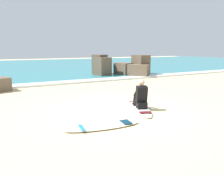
% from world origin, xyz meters
% --- Properties ---
extents(ground_plane, '(80.00, 80.00, 0.00)m').
position_xyz_m(ground_plane, '(0.00, 0.00, 0.00)').
color(ground_plane, beige).
extents(sea, '(80.00, 28.00, 0.10)m').
position_xyz_m(sea, '(0.00, 20.18, 0.05)').
color(sea, teal).
rests_on(sea, ground).
extents(breaking_foam, '(80.00, 0.90, 0.11)m').
position_xyz_m(breaking_foam, '(0.00, 6.48, 0.06)').
color(breaking_foam, white).
rests_on(breaking_foam, ground).
extents(surfboard_main, '(1.47, 2.57, 0.08)m').
position_xyz_m(surfboard_main, '(0.79, -0.04, 0.04)').
color(surfboard_main, white).
rests_on(surfboard_main, ground).
extents(surfer_seated, '(0.54, 0.77, 0.95)m').
position_xyz_m(surfer_seated, '(0.70, -0.23, 0.44)').
color(surfer_seated, black).
rests_on(surfer_seated, surfboard_main).
extents(surfboard_spare_near, '(2.04, 0.77, 0.08)m').
position_xyz_m(surfboard_spare_near, '(-1.16, -1.18, 0.04)').
color(surfboard_spare_near, '#EFE5C6').
rests_on(surfboard_spare_near, ground).
extents(rock_outcrop_distant, '(3.78, 3.63, 1.54)m').
position_xyz_m(rock_outcrop_distant, '(5.06, 8.04, 0.64)').
color(rock_outcrop_distant, brown).
rests_on(rock_outcrop_distant, ground).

